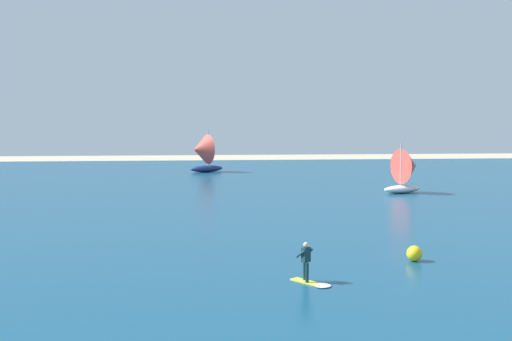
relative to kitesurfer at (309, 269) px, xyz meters
name	(u,v)px	position (x,y,z in m)	size (l,w,h in m)	color
ocean	(215,194)	(-2.77, 31.26, -0.65)	(160.00, 90.00, 0.10)	navy
kitesurfer	(309,269)	(0.00, 0.00, 0.00)	(1.63, 1.90, 1.67)	yellow
sailboat_near_shore	(202,153)	(-3.61, 53.82, 1.81)	(4.70, 4.20, 5.26)	navy
sailboat_outermost	(407,170)	(14.49, 30.23, 1.45)	(4.00, 3.53, 4.49)	white
marker_buoy	(414,253)	(5.65, 3.44, -0.23)	(0.74, 0.74, 0.74)	yellow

